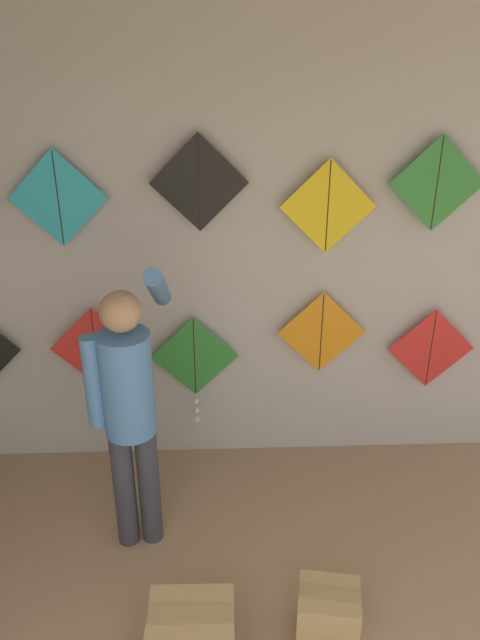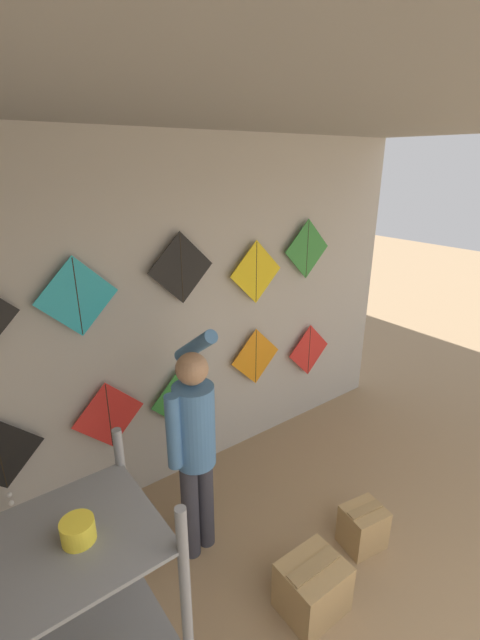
# 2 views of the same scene
# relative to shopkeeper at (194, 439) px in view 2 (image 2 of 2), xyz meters

# --- Properties ---
(back_panel) EXTENTS (4.86, 0.06, 2.80)m
(back_panel) POSITION_rel_shopkeeper_xyz_m (0.33, 0.81, 0.48)
(back_panel) COLOR #BCB7AD
(back_panel) RESTS_ON ground
(ceiling_slab) EXTENTS (4.86, 4.09, 0.04)m
(ceiling_slab) POSITION_rel_shopkeeper_xyz_m (0.33, -0.87, 1.90)
(ceiling_slab) COLOR gray
(shopkeeper) EXTENTS (0.41, 0.59, 1.63)m
(shopkeeper) POSITION_rel_shopkeeper_xyz_m (0.00, 0.00, 0.00)
(shopkeeper) COLOR #383842
(shopkeeper) RESTS_ON ground
(cardboard_box) EXTENTS (0.38, 0.33, 0.35)m
(cardboard_box) POSITION_rel_shopkeeper_xyz_m (0.32, -0.80, -0.74)
(cardboard_box) COLOR tan
(cardboard_box) RESTS_ON ground
(cardboard_box_spare) EXTENTS (0.32, 0.28, 0.32)m
(cardboard_box_spare) POSITION_rel_shopkeeper_xyz_m (0.94, -0.69, -0.76)
(cardboard_box_spare) COLOR tan
(cardboard_box_spare) RESTS_ON ground
(kite_0) EXTENTS (0.55, 0.04, 0.75)m
(kite_0) POSITION_rel_shopkeeper_xyz_m (-1.02, 0.71, -0.12)
(kite_0) COLOR black
(kite_1) EXTENTS (0.55, 0.01, 0.55)m
(kite_1) POSITION_rel_shopkeeper_xyz_m (-0.30, 0.72, -0.08)
(kite_1) COLOR red
(kite_2) EXTENTS (0.55, 0.04, 0.75)m
(kite_2) POSITION_rel_shopkeeper_xyz_m (0.31, 0.71, -0.19)
(kite_2) COLOR #338C38
(kite_3) EXTENTS (0.55, 0.01, 0.55)m
(kite_3) POSITION_rel_shopkeeper_xyz_m (1.09, 0.72, -0.00)
(kite_3) COLOR orange
(kite_4) EXTENTS (0.55, 0.01, 0.55)m
(kite_4) POSITION_rel_shopkeeper_xyz_m (1.79, 0.72, -0.13)
(kite_4) COLOR red
(kite_6) EXTENTS (0.55, 0.01, 0.55)m
(kite_6) POSITION_rel_shopkeeper_xyz_m (-0.41, 0.72, 0.85)
(kite_6) COLOR #28B2C6
(kite_7) EXTENTS (0.55, 0.01, 0.55)m
(kite_7) POSITION_rel_shopkeeper_xyz_m (0.36, 0.72, 0.93)
(kite_7) COLOR black
(kite_8) EXTENTS (0.55, 0.01, 0.55)m
(kite_8) POSITION_rel_shopkeeper_xyz_m (1.08, 0.72, 0.79)
(kite_8) COLOR yellow
(kite_9) EXTENTS (0.55, 0.01, 0.55)m
(kite_9) POSITION_rel_shopkeeper_xyz_m (1.68, 0.72, 0.91)
(kite_9) COLOR #338C38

